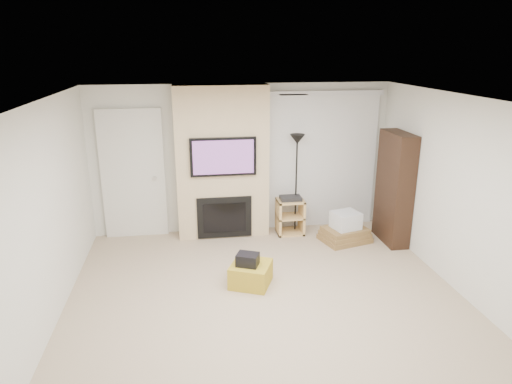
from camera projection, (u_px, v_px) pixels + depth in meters
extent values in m
cube|color=tan|center=(271.00, 313.00, 5.49)|extent=(5.00, 5.50, 0.00)
cube|color=white|center=(274.00, 103.00, 4.73)|extent=(5.00, 5.50, 0.00)
cube|color=silver|center=(242.00, 159.00, 7.70)|extent=(5.00, 0.00, 2.50)
cube|color=silver|center=(37.00, 228.00, 4.74)|extent=(0.00, 5.50, 2.50)
cube|color=silver|center=(477.00, 204.00, 5.48)|extent=(0.00, 5.50, 2.50)
cube|color=silver|center=(293.00, 95.00, 5.55)|extent=(0.35, 0.18, 0.01)
cube|color=#B29524|center=(251.00, 274.00, 6.11)|extent=(0.66, 0.66, 0.30)
cube|color=black|center=(248.00, 259.00, 6.01)|extent=(0.34, 0.31, 0.16)
cube|color=#D5B98B|center=(222.00, 163.00, 7.46)|extent=(1.50, 0.40, 2.50)
cube|color=black|center=(223.00, 157.00, 7.20)|extent=(1.05, 0.06, 0.62)
cube|color=#5C3364|center=(223.00, 157.00, 7.17)|extent=(0.96, 0.00, 0.54)
cube|color=black|center=(224.00, 217.00, 7.53)|extent=(0.90, 0.04, 0.70)
cube|color=black|center=(225.00, 218.00, 7.51)|extent=(0.70, 0.02, 0.50)
cube|color=silver|center=(133.00, 174.00, 7.45)|extent=(1.02, 0.08, 2.14)
cube|color=silver|center=(133.00, 177.00, 7.48)|extent=(0.90, 0.05, 2.05)
cylinder|color=silver|center=(155.00, 178.00, 7.49)|extent=(0.07, 0.06, 0.07)
cube|color=silver|center=(326.00, 93.00, 7.52)|extent=(1.98, 0.10, 0.08)
cube|color=white|center=(322.00, 163.00, 7.89)|extent=(1.90, 0.03, 2.29)
cylinder|color=black|center=(295.00, 230.00, 7.95)|extent=(0.25, 0.25, 0.03)
cylinder|color=black|center=(296.00, 186.00, 7.70)|extent=(0.03, 0.03, 1.58)
cone|color=black|center=(297.00, 139.00, 7.46)|extent=(0.25, 0.25, 0.16)
cube|color=#E4B66E|center=(278.00, 217.00, 7.73)|extent=(0.04, 0.38, 0.60)
cube|color=#E4B66E|center=(302.00, 216.00, 7.79)|extent=(0.04, 0.38, 0.60)
cube|color=#E4B66E|center=(290.00, 232.00, 7.85)|extent=(0.45, 0.38, 0.03)
cube|color=#E4B66E|center=(290.00, 216.00, 7.76)|extent=(0.45, 0.38, 0.03)
cube|color=#E4B66E|center=(290.00, 201.00, 7.68)|extent=(0.45, 0.38, 0.03)
cube|color=black|center=(291.00, 198.00, 7.67)|extent=(0.35, 0.25, 0.06)
cube|color=olive|center=(345.00, 238.00, 7.52)|extent=(0.87, 0.74, 0.08)
cube|color=olive|center=(345.00, 234.00, 7.50)|extent=(0.82, 0.69, 0.07)
cube|color=olive|center=(345.00, 230.00, 7.48)|extent=(0.78, 0.65, 0.07)
cube|color=silver|center=(346.00, 220.00, 7.42)|extent=(0.49, 0.46, 0.27)
cube|color=black|center=(394.00, 188.00, 7.29)|extent=(0.30, 0.80, 1.80)
cube|color=black|center=(391.00, 215.00, 7.42)|extent=(0.26, 0.72, 0.02)
cube|color=black|center=(393.00, 188.00, 7.28)|extent=(0.26, 0.72, 0.02)
cube|color=black|center=(396.00, 161.00, 7.15)|extent=(0.26, 0.72, 0.02)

